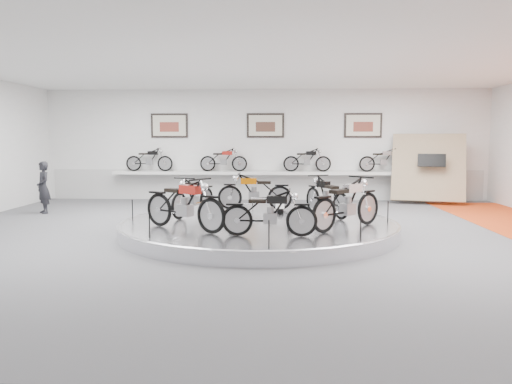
{
  "coord_description": "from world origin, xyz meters",
  "views": [
    {
      "loc": [
        0.41,
        -11.18,
        2.19
      ],
      "look_at": [
        -0.08,
        0.6,
        0.95
      ],
      "focal_mm": 35.0,
      "sensor_mm": 36.0,
      "label": 1
    }
  ],
  "objects_px": {
    "shelf": "(265,173)",
    "bike_b": "(255,191)",
    "bike_a": "(326,196)",
    "visitor": "(43,187)",
    "display_platform": "(259,227)",
    "bike_c": "(193,196)",
    "bike_f": "(347,203)",
    "bike_d": "(184,204)",
    "bike_e": "(269,213)"
  },
  "relations": [
    {
      "from": "bike_e",
      "to": "bike_d",
      "type": "bearing_deg",
      "value": 162.88
    },
    {
      "from": "bike_a",
      "to": "bike_c",
      "type": "relative_size",
      "value": 1.02
    },
    {
      "from": "bike_a",
      "to": "visitor",
      "type": "xyz_separation_m",
      "value": [
        -8.18,
        2.11,
        -0.03
      ]
    },
    {
      "from": "bike_b",
      "to": "bike_d",
      "type": "distance_m",
      "value": 3.36
    },
    {
      "from": "bike_a",
      "to": "bike_c",
      "type": "height_order",
      "value": "bike_a"
    },
    {
      "from": "display_platform",
      "to": "shelf",
      "type": "xyz_separation_m",
      "value": [
        0.0,
        6.4,
        0.85
      ]
    },
    {
      "from": "display_platform",
      "to": "bike_d",
      "type": "xyz_separation_m",
      "value": [
        -1.52,
        -1.21,
        0.71
      ]
    },
    {
      "from": "bike_c",
      "to": "bike_e",
      "type": "distance_m",
      "value": 3.25
    },
    {
      "from": "bike_e",
      "to": "bike_c",
      "type": "bearing_deg",
      "value": 128.6
    },
    {
      "from": "shelf",
      "to": "bike_d",
      "type": "bearing_deg",
      "value": -101.32
    },
    {
      "from": "bike_a",
      "to": "bike_d",
      "type": "bearing_deg",
      "value": 98.44
    },
    {
      "from": "shelf",
      "to": "bike_b",
      "type": "xyz_separation_m",
      "value": [
        -0.18,
        -4.53,
        -0.2
      ]
    },
    {
      "from": "display_platform",
      "to": "bike_b",
      "type": "bearing_deg",
      "value": 95.35
    },
    {
      "from": "shelf",
      "to": "visitor",
      "type": "bearing_deg",
      "value": -152.42
    },
    {
      "from": "bike_a",
      "to": "shelf",
      "type": "bearing_deg",
      "value": -8.28
    },
    {
      "from": "shelf",
      "to": "bike_d",
      "type": "xyz_separation_m",
      "value": [
        -1.52,
        -7.61,
        -0.14
      ]
    },
    {
      "from": "display_platform",
      "to": "shelf",
      "type": "bearing_deg",
      "value": 90.0
    },
    {
      "from": "bike_e",
      "to": "bike_f",
      "type": "height_order",
      "value": "bike_f"
    },
    {
      "from": "shelf",
      "to": "bike_c",
      "type": "xyz_separation_m",
      "value": [
        -1.66,
        -5.62,
        -0.21
      ]
    },
    {
      "from": "bike_a",
      "to": "bike_e",
      "type": "height_order",
      "value": "bike_a"
    },
    {
      "from": "bike_a",
      "to": "bike_e",
      "type": "relative_size",
      "value": 1.07
    },
    {
      "from": "bike_e",
      "to": "bike_f",
      "type": "relative_size",
      "value": 0.85
    },
    {
      "from": "bike_f",
      "to": "visitor",
      "type": "distance_m",
      "value": 9.3
    },
    {
      "from": "bike_a",
      "to": "bike_c",
      "type": "bearing_deg",
      "value": 66.92
    },
    {
      "from": "bike_e",
      "to": "visitor",
      "type": "relative_size",
      "value": 1.03
    },
    {
      "from": "bike_e",
      "to": "bike_f",
      "type": "xyz_separation_m",
      "value": [
        1.64,
        0.9,
        0.09
      ]
    },
    {
      "from": "bike_c",
      "to": "bike_e",
      "type": "bearing_deg",
      "value": 57.45
    },
    {
      "from": "bike_b",
      "to": "bike_c",
      "type": "height_order",
      "value": "bike_b"
    },
    {
      "from": "display_platform",
      "to": "bike_a",
      "type": "relative_size",
      "value": 3.76
    },
    {
      "from": "bike_d",
      "to": "bike_a",
      "type": "bearing_deg",
      "value": 66.97
    },
    {
      "from": "shelf",
      "to": "display_platform",
      "type": "bearing_deg",
      "value": -90.0
    },
    {
      "from": "shelf",
      "to": "bike_e",
      "type": "relative_size",
      "value": 6.91
    },
    {
      "from": "display_platform",
      "to": "bike_a",
      "type": "height_order",
      "value": "bike_a"
    },
    {
      "from": "display_platform",
      "to": "bike_c",
      "type": "distance_m",
      "value": 1.94
    },
    {
      "from": "bike_e",
      "to": "display_platform",
      "type": "bearing_deg",
      "value": 100.55
    },
    {
      "from": "bike_a",
      "to": "bike_b",
      "type": "distance_m",
      "value": 2.08
    },
    {
      "from": "bike_a",
      "to": "bike_b",
      "type": "relative_size",
      "value": 1.0
    },
    {
      "from": "shelf",
      "to": "bike_e",
      "type": "distance_m",
      "value": 8.24
    },
    {
      "from": "visitor",
      "to": "bike_a",
      "type": "bearing_deg",
      "value": 33.33
    },
    {
      "from": "bike_b",
      "to": "bike_d",
      "type": "height_order",
      "value": "bike_d"
    },
    {
      "from": "visitor",
      "to": "bike_c",
      "type": "bearing_deg",
      "value": 23.31
    },
    {
      "from": "bike_c",
      "to": "bike_f",
      "type": "distance_m",
      "value": 3.96
    },
    {
      "from": "bike_b",
      "to": "shelf",
      "type": "bearing_deg",
      "value": -90.64
    },
    {
      "from": "display_platform",
      "to": "shelf",
      "type": "relative_size",
      "value": 0.58
    },
    {
      "from": "bike_b",
      "to": "bike_d",
      "type": "bearing_deg",
      "value": 67.95
    },
    {
      "from": "bike_c",
      "to": "bike_f",
      "type": "bearing_deg",
      "value": 85.4
    },
    {
      "from": "bike_a",
      "to": "bike_e",
      "type": "xyz_separation_m",
      "value": [
        -1.38,
        -2.72,
        -0.03
      ]
    },
    {
      "from": "bike_a",
      "to": "bike_b",
      "type": "height_order",
      "value": "bike_b"
    },
    {
      "from": "display_platform",
      "to": "bike_c",
      "type": "xyz_separation_m",
      "value": [
        -1.66,
        0.78,
        0.64
      ]
    },
    {
      "from": "bike_d",
      "to": "bike_f",
      "type": "bearing_deg",
      "value": 38.22
    }
  ]
}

